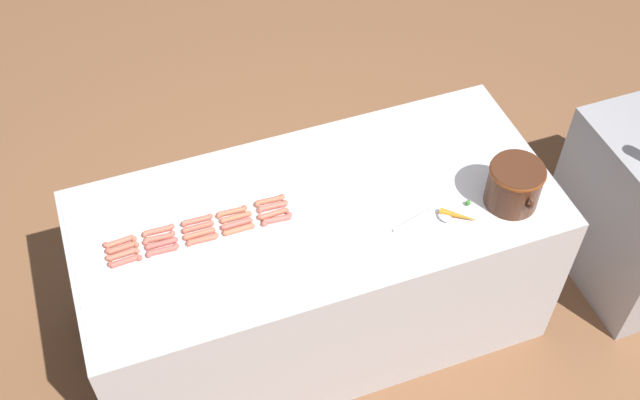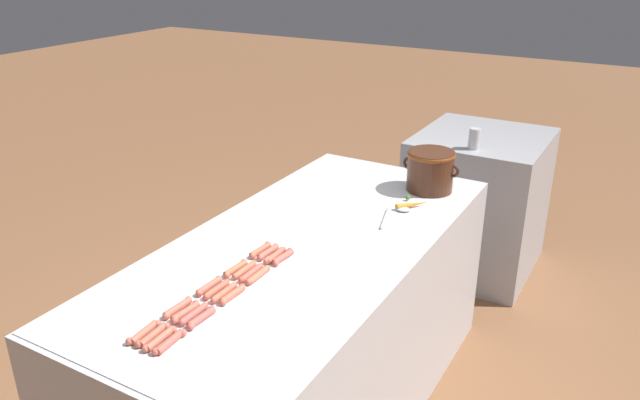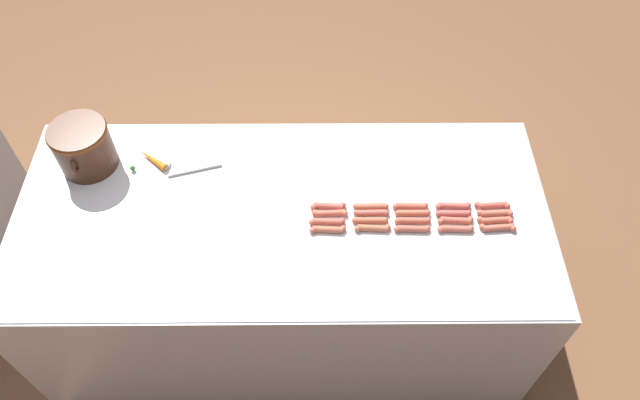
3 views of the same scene
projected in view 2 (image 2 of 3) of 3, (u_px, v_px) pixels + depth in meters
griddle_counter at (305, 330)px, 2.74m from camera, size 0.95×2.09×0.89m
back_cabinet at (477, 202)px, 4.04m from camera, size 0.77×0.82×0.91m
hot_dog_0 at (144, 332)px, 1.95m from camera, size 0.03×0.14×0.02m
hot_dog_1 at (178, 308)px, 2.08m from camera, size 0.03×0.14×0.02m
hot_dog_2 at (209, 286)px, 2.21m from camera, size 0.03×0.14×0.02m
hot_dog_3 at (236, 269)px, 2.33m from camera, size 0.03×0.14×0.02m
hot_dog_4 at (260, 250)px, 2.46m from camera, size 0.03×0.14×0.02m
hot_dog_5 at (153, 335)px, 1.94m from camera, size 0.03×0.14×0.02m
hot_dog_6 at (185, 312)px, 2.06m from camera, size 0.03×0.14×0.02m
hot_dog_7 at (216, 289)px, 2.19m from camera, size 0.03×0.14×0.02m
hot_dog_8 at (244, 270)px, 2.32m from camera, size 0.03×0.14×0.02m
hot_dog_9 at (268, 252)px, 2.45m from camera, size 0.03×0.14×0.02m
hot_dog_10 at (160, 339)px, 1.92m from camera, size 0.03×0.14×0.02m
hot_dog_11 at (194, 314)px, 2.04m from camera, size 0.03×0.14×0.02m
hot_dog_12 at (224, 293)px, 2.17m from camera, size 0.02×0.14×0.02m
hot_dog_13 at (251, 273)px, 2.29m from camera, size 0.03×0.14×0.02m
hot_dog_14 at (275, 255)px, 2.42m from camera, size 0.03×0.14×0.02m
hot_dog_15 at (170, 342)px, 1.90m from camera, size 0.03×0.14×0.02m
hot_dog_16 at (201, 318)px, 2.02m from camera, size 0.03×0.14×0.02m
hot_dog_17 at (233, 294)px, 2.16m from camera, size 0.03×0.14×0.02m
hot_dog_18 at (258, 275)px, 2.28m from camera, size 0.03×0.14×0.02m
hot_dog_19 at (283, 257)px, 2.41m from camera, size 0.03×0.14×0.02m
bean_pot at (430, 169)px, 3.04m from camera, size 0.29×0.24×0.20m
serving_spoon at (397, 212)px, 2.81m from camera, size 0.11×0.27×0.02m
carrot at (413, 204)px, 2.88m from camera, size 0.13×0.15×0.03m
soda_can at (474, 139)px, 3.60m from camera, size 0.07×0.07×0.13m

